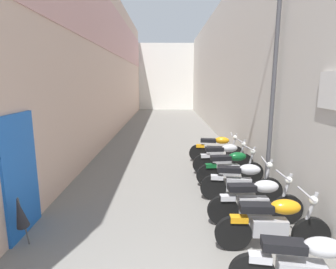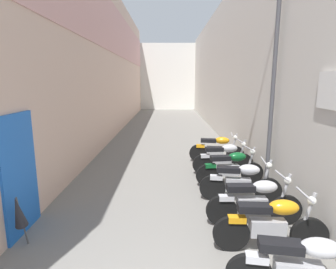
{
  "view_description": "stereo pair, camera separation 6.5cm",
  "coord_description": "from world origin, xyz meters",
  "px_view_note": "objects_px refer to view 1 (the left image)",
  "views": [
    {
      "loc": [
        -0.03,
        -1.26,
        2.74
      ],
      "look_at": [
        0.04,
        6.83,
        1.16
      ],
      "focal_mm": 29.21,
      "sensor_mm": 36.0,
      "label": 1
    },
    {
      "loc": [
        0.04,
        -1.26,
        2.74
      ],
      "look_at": [
        0.04,
        6.83,
        1.16
      ],
      "focal_mm": 29.21,
      "sensor_mm": 36.0,
      "label": 2
    }
  ],
  "objects_px": {
    "motorcycle_second": "(273,223)",
    "street_lamp": "(271,72)",
    "motorcycle_fourth": "(241,181)",
    "motorcycle_fifth": "(231,167)",
    "motorcycle_third": "(256,200)",
    "motorcycle_seventh": "(217,148)",
    "motorcycle_sixth": "(224,157)",
    "umbrella_leaning": "(20,213)",
    "motorcycle_nearest": "(306,266)"
  },
  "relations": [
    {
      "from": "motorcycle_third",
      "to": "umbrella_leaning",
      "type": "relative_size",
      "value": 1.92
    },
    {
      "from": "motorcycle_second",
      "to": "umbrella_leaning",
      "type": "distance_m",
      "value": 4.07
    },
    {
      "from": "motorcycle_fourth",
      "to": "motorcycle_sixth",
      "type": "bearing_deg",
      "value": 90.0
    },
    {
      "from": "motorcycle_sixth",
      "to": "motorcycle_seventh",
      "type": "xyz_separation_m",
      "value": [
        -0.0,
        1.14,
        0.0
      ]
    },
    {
      "from": "motorcycle_nearest",
      "to": "motorcycle_sixth",
      "type": "bearing_deg",
      "value": 90.0
    },
    {
      "from": "motorcycle_nearest",
      "to": "motorcycle_fourth",
      "type": "relative_size",
      "value": 1.0
    },
    {
      "from": "motorcycle_sixth",
      "to": "street_lamp",
      "type": "relative_size",
      "value": 0.36
    },
    {
      "from": "motorcycle_seventh",
      "to": "street_lamp",
      "type": "distance_m",
      "value": 3.62
    },
    {
      "from": "motorcycle_sixth",
      "to": "umbrella_leaning",
      "type": "distance_m",
      "value": 5.59
    },
    {
      "from": "motorcycle_second",
      "to": "motorcycle_fifth",
      "type": "bearing_deg",
      "value": 90.0
    },
    {
      "from": "motorcycle_third",
      "to": "motorcycle_fifth",
      "type": "distance_m",
      "value": 2.07
    },
    {
      "from": "motorcycle_fourth",
      "to": "motorcycle_seventh",
      "type": "distance_m",
      "value": 3.1
    },
    {
      "from": "motorcycle_third",
      "to": "motorcycle_seventh",
      "type": "relative_size",
      "value": 1.01
    },
    {
      "from": "motorcycle_fourth",
      "to": "motorcycle_sixth",
      "type": "height_order",
      "value": "same"
    },
    {
      "from": "motorcycle_nearest",
      "to": "motorcycle_fifth",
      "type": "height_order",
      "value": "same"
    },
    {
      "from": "motorcycle_seventh",
      "to": "street_lamp",
      "type": "relative_size",
      "value": 0.36
    },
    {
      "from": "motorcycle_fifth",
      "to": "motorcycle_sixth",
      "type": "height_order",
      "value": "same"
    },
    {
      "from": "motorcycle_nearest",
      "to": "motorcycle_fourth",
      "type": "xyz_separation_m",
      "value": [
        0.0,
        2.95,
        0.0
      ]
    },
    {
      "from": "motorcycle_fifth",
      "to": "motorcycle_seventh",
      "type": "distance_m",
      "value": 2.07
    },
    {
      "from": "motorcycle_sixth",
      "to": "street_lamp",
      "type": "xyz_separation_m",
      "value": [
        0.71,
        -1.42,
        2.46
      ]
    },
    {
      "from": "umbrella_leaning",
      "to": "street_lamp",
      "type": "relative_size",
      "value": 0.19
    },
    {
      "from": "motorcycle_sixth",
      "to": "motorcycle_nearest",
      "type": "bearing_deg",
      "value": -90.0
    },
    {
      "from": "motorcycle_second",
      "to": "street_lamp",
      "type": "xyz_separation_m",
      "value": [
        0.71,
        2.44,
        2.46
      ]
    },
    {
      "from": "motorcycle_second",
      "to": "motorcycle_fifth",
      "type": "distance_m",
      "value": 2.92
    },
    {
      "from": "motorcycle_fifth",
      "to": "umbrella_leaning",
      "type": "bearing_deg",
      "value": -144.59
    },
    {
      "from": "motorcycle_sixth",
      "to": "motorcycle_seventh",
      "type": "relative_size",
      "value": 1.01
    },
    {
      "from": "motorcycle_nearest",
      "to": "motorcycle_fifth",
      "type": "distance_m",
      "value": 3.98
    },
    {
      "from": "motorcycle_fifth",
      "to": "motorcycle_seventh",
      "type": "xyz_separation_m",
      "value": [
        -0.0,
        2.07,
        0.0
      ]
    },
    {
      "from": "motorcycle_nearest",
      "to": "street_lamp",
      "type": "height_order",
      "value": "street_lamp"
    },
    {
      "from": "motorcycle_second",
      "to": "motorcycle_third",
      "type": "height_order",
      "value": "same"
    },
    {
      "from": "motorcycle_nearest",
      "to": "umbrella_leaning",
      "type": "relative_size",
      "value": 1.9
    },
    {
      "from": "motorcycle_fifth",
      "to": "street_lamp",
      "type": "relative_size",
      "value": 0.36
    },
    {
      "from": "motorcycle_second",
      "to": "motorcycle_seventh",
      "type": "distance_m",
      "value": 5.0
    },
    {
      "from": "motorcycle_fifth",
      "to": "umbrella_leaning",
      "type": "distance_m",
      "value": 5.0
    },
    {
      "from": "motorcycle_fifth",
      "to": "umbrella_leaning",
      "type": "relative_size",
      "value": 1.91
    },
    {
      "from": "street_lamp",
      "to": "motorcycle_nearest",
      "type": "bearing_deg",
      "value": -101.43
    },
    {
      "from": "motorcycle_second",
      "to": "street_lamp",
      "type": "relative_size",
      "value": 0.36
    },
    {
      "from": "motorcycle_second",
      "to": "motorcycle_fourth",
      "type": "height_order",
      "value": "same"
    },
    {
      "from": "motorcycle_fourth",
      "to": "street_lamp",
      "type": "height_order",
      "value": "street_lamp"
    },
    {
      "from": "street_lamp",
      "to": "motorcycle_third",
      "type": "bearing_deg",
      "value": -114.0
    },
    {
      "from": "motorcycle_third",
      "to": "motorcycle_sixth",
      "type": "bearing_deg",
      "value": 90.0
    },
    {
      "from": "motorcycle_second",
      "to": "motorcycle_sixth",
      "type": "bearing_deg",
      "value": 90.0
    },
    {
      "from": "motorcycle_fourth",
      "to": "motorcycle_fifth",
      "type": "bearing_deg",
      "value": 90.0
    },
    {
      "from": "motorcycle_second",
      "to": "motorcycle_seventh",
      "type": "xyz_separation_m",
      "value": [
        -0.0,
        5.0,
        0.0
      ]
    },
    {
      "from": "motorcycle_third",
      "to": "motorcycle_fifth",
      "type": "relative_size",
      "value": 1.0
    },
    {
      "from": "motorcycle_seventh",
      "to": "motorcycle_nearest",
      "type": "bearing_deg",
      "value": -90.0
    },
    {
      "from": "motorcycle_nearest",
      "to": "street_lamp",
      "type": "xyz_separation_m",
      "value": [
        0.71,
        3.49,
        2.46
      ]
    },
    {
      "from": "motorcycle_third",
      "to": "street_lamp",
      "type": "xyz_separation_m",
      "value": [
        0.71,
        1.59,
        2.46
      ]
    },
    {
      "from": "motorcycle_fourth",
      "to": "motorcycle_fifth",
      "type": "height_order",
      "value": "same"
    },
    {
      "from": "motorcycle_seventh",
      "to": "street_lamp",
      "type": "height_order",
      "value": "street_lamp"
    }
  ]
}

